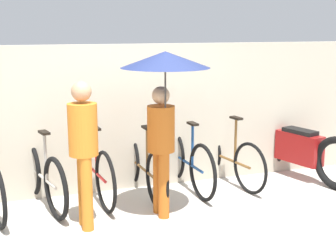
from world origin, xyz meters
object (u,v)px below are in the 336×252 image
Objects in this scene: pedestrian_leading at (83,144)px; motorcycle at (299,150)px; parked_bicycle_4 at (187,161)px; parked_bicycle_3 at (142,167)px; parked_bicycle_5 at (227,157)px; pedestrian_center at (164,89)px; parked_bicycle_2 at (93,168)px; parked_bicycle_1 at (42,176)px.

pedestrian_leading is 3.40m from motorcycle.
parked_bicycle_4 is at bearing 71.78° from motorcycle.
parked_bicycle_3 is 1.29m from parked_bicycle_5.
pedestrian_leading is 1.07m from pedestrian_center.
pedestrian_leading reaches higher than parked_bicycle_2.
parked_bicycle_3 is 2.39m from motorcycle.
parked_bicycle_3 is 1.32m from pedestrian_leading.
parked_bicycle_3 is 0.88× the size of motorcycle.
motorcycle is at bearing -98.94° from parked_bicycle_2.
pedestrian_leading is at bearing 103.05° from parked_bicycle_5.
parked_bicycle_2 is 1.29m from parked_bicycle_4.
parked_bicycle_4 is (1.94, 0.02, 0.00)m from parked_bicycle_1.
parked_bicycle_5 is at bearing 66.92° from motorcycle.
parked_bicycle_5 is (2.58, 0.08, -0.02)m from parked_bicycle_1.
pedestrian_leading reaches higher than parked_bicycle_5.
parked_bicycle_2 is at bearing -106.85° from pedestrian_leading.
motorcycle is at bearing -164.50° from pedestrian_center.
pedestrian_center is (-0.62, -0.86, 1.14)m from parked_bicycle_4.
pedestrian_center reaches higher than pedestrian_leading.
parked_bicycle_4 is at bearing -153.56° from pedestrian_leading.
parked_bicycle_1 is 0.65m from parked_bicycle_2.
parked_bicycle_1 is 0.92× the size of parked_bicycle_2.
pedestrian_leading is at bearing 115.37° from parked_bicycle_4.
parked_bicycle_1 is 1.29m from parked_bicycle_3.
pedestrian_leading is at bearing 128.79° from parked_bicycle_3.
parked_bicycle_5 is 1.05× the size of pedestrian_leading.
pedestrian_leading reaches higher than motorcycle.
pedestrian_center is at bearing -150.57° from parked_bicycle_2.
parked_bicycle_5 is 0.85× the size of motorcycle.
parked_bicycle_3 is at bearing -104.18° from parked_bicycle_1.
pedestrian_leading reaches higher than parked_bicycle_4.
pedestrian_center is at bearing 175.77° from pedestrian_leading.
parked_bicycle_3 is at bearing 73.26° from motorcycle.
pedestrian_leading is at bearing -166.95° from parked_bicycle_1.
parked_bicycle_2 is 1.93m from parked_bicycle_5.
parked_bicycle_1 is 2.58m from parked_bicycle_5.
parked_bicycle_4 is at bearing -99.37° from parked_bicycle_2.
parked_bicycle_2 reaches higher than parked_bicycle_5.
parked_bicycle_2 is 1.07× the size of parked_bicycle_5.
pedestrian_center is at bearing 141.21° from parked_bicycle_4.
parked_bicycle_4 is (0.64, 0.03, 0.01)m from parked_bicycle_3.
parked_bicycle_3 is 1.04× the size of parked_bicycle_4.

